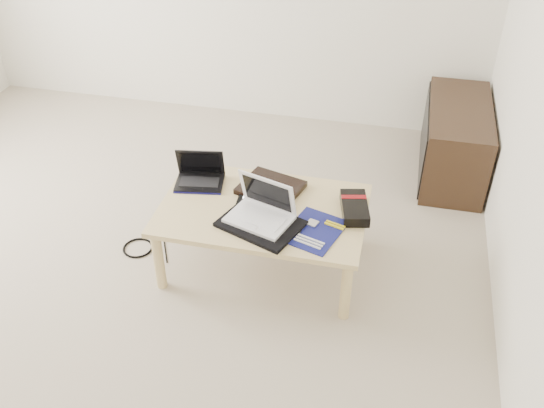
% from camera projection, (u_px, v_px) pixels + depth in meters
% --- Properties ---
extents(ground, '(4.00, 4.00, 0.00)m').
position_uv_depth(ground, '(127.00, 271.00, 3.42)').
color(ground, '#B7AA94').
rests_on(ground, ground).
extents(coffee_table, '(1.10, 0.70, 0.40)m').
position_uv_depth(coffee_table, '(263.00, 215.00, 3.26)').
color(coffee_table, '#CFBA7C').
rests_on(coffee_table, ground).
extents(media_cabinet, '(0.41, 0.90, 0.50)m').
position_uv_depth(media_cabinet, '(454.00, 141.00, 4.09)').
color(media_cabinet, '#3B2918').
rests_on(media_cabinet, ground).
extents(book, '(0.38, 0.35, 0.03)m').
position_uv_depth(book, '(271.00, 188.00, 3.36)').
color(book, black).
rests_on(book, coffee_table).
extents(netbook, '(0.29, 0.23, 0.19)m').
position_uv_depth(netbook, '(200.00, 176.00, 3.41)').
color(netbook, black).
rests_on(netbook, coffee_table).
extents(tablet, '(0.29, 0.23, 0.02)m').
position_uv_depth(tablet, '(263.00, 202.00, 3.27)').
color(tablet, black).
rests_on(tablet, coffee_table).
extents(remote, '(0.12, 0.24, 0.02)m').
position_uv_depth(remote, '(281.00, 201.00, 3.26)').
color(remote, '#ADAEB2').
rests_on(remote, coffee_table).
extents(neoprene_sleeve, '(0.48, 0.42, 0.02)m').
position_uv_depth(neoprene_sleeve, '(261.00, 224.00, 3.11)').
color(neoprene_sleeve, black).
rests_on(neoprene_sleeve, coffee_table).
extents(white_laptop, '(0.37, 0.31, 0.23)m').
position_uv_depth(white_laptop, '(262.00, 210.00, 3.11)').
color(white_laptop, white).
rests_on(white_laptop, neoprene_sleeve).
extents(motherboard, '(0.34, 0.38, 0.01)m').
position_uv_depth(motherboard, '(314.00, 231.00, 3.07)').
color(motherboard, '#0D1255').
rests_on(motherboard, coffee_table).
extents(gpu_box, '(0.19, 0.29, 0.06)m').
position_uv_depth(gpu_box, '(354.00, 208.00, 3.19)').
color(gpu_box, black).
rests_on(gpu_box, coffee_table).
extents(cable_coil, '(0.11, 0.11, 0.01)m').
position_uv_depth(cable_coil, '(249.00, 210.00, 3.21)').
color(cable_coil, black).
rests_on(cable_coil, coffee_table).
extents(floor_cable_coil, '(0.18, 0.18, 0.01)m').
position_uv_depth(floor_cable_coil, '(138.00, 248.00, 3.57)').
color(floor_cable_coil, black).
rests_on(floor_cable_coil, ground).
extents(floor_cable_trail, '(0.16, 0.33, 0.01)m').
position_uv_depth(floor_cable_trail, '(164.00, 243.00, 3.62)').
color(floor_cable_trail, black).
rests_on(floor_cable_trail, ground).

